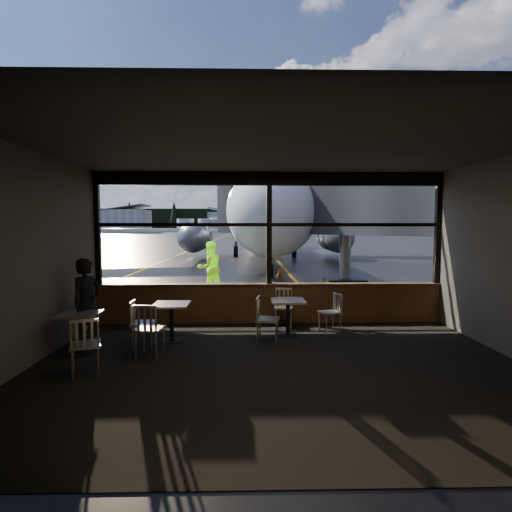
{
  "coord_description": "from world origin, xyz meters",
  "views": [
    {
      "loc": [
        -0.51,
        -9.24,
        2.26
      ],
      "look_at": [
        -0.28,
        1.0,
        1.5
      ],
      "focal_mm": 28.0,
      "sensor_mm": 36.0,
      "label": 1
    }
  ],
  "objects_px": {
    "chair_mid_s": "(150,329)",
    "cone_nose": "(280,271)",
    "cafe_table_mid": "(172,323)",
    "chair_mid_w": "(143,324)",
    "chair_near_e": "(330,313)",
    "passenger": "(87,303)",
    "jet_bridge": "(358,226)",
    "chair_near_w": "(268,320)",
    "cafe_table_near": "(288,318)",
    "chair_left_s": "(85,345)",
    "ground_crew": "(210,268)",
    "airliner": "(265,185)",
    "cafe_table_left": "(79,334)",
    "chair_near_n": "(284,308)"
  },
  "relations": [
    {
      "from": "airliner",
      "to": "passenger",
      "type": "distance_m",
      "value": 22.52
    },
    {
      "from": "cafe_table_mid",
      "to": "cone_nose",
      "type": "relative_size",
      "value": 1.71
    },
    {
      "from": "cafe_table_near",
      "to": "chair_mid_s",
      "type": "height_order",
      "value": "chair_mid_s"
    },
    {
      "from": "ground_crew",
      "to": "jet_bridge",
      "type": "bearing_deg",
      "value": 165.5
    },
    {
      "from": "cafe_table_mid",
      "to": "cafe_table_near",
      "type": "bearing_deg",
      "value": 9.08
    },
    {
      "from": "airliner",
      "to": "cafe_table_mid",
      "type": "bearing_deg",
      "value": -96.09
    },
    {
      "from": "chair_mid_s",
      "to": "cone_nose",
      "type": "xyz_separation_m",
      "value": [
        3.2,
        11.17,
        -0.25
      ]
    },
    {
      "from": "chair_near_e",
      "to": "passenger",
      "type": "distance_m",
      "value": 4.83
    },
    {
      "from": "passenger",
      "to": "ground_crew",
      "type": "relative_size",
      "value": 0.95
    },
    {
      "from": "chair_left_s",
      "to": "ground_crew",
      "type": "distance_m",
      "value": 7.32
    },
    {
      "from": "chair_mid_w",
      "to": "passenger",
      "type": "height_order",
      "value": "passenger"
    },
    {
      "from": "jet_bridge",
      "to": "ground_crew",
      "type": "bearing_deg",
      "value": -163.99
    },
    {
      "from": "jet_bridge",
      "to": "chair_near_e",
      "type": "height_order",
      "value": "jet_bridge"
    },
    {
      "from": "airliner",
      "to": "chair_near_e",
      "type": "distance_m",
      "value": 21.3
    },
    {
      "from": "cafe_table_left",
      "to": "airliner",
      "type": "bearing_deg",
      "value": 79.03
    },
    {
      "from": "airliner",
      "to": "chair_left_s",
      "type": "distance_m",
      "value": 23.84
    },
    {
      "from": "cafe_table_near",
      "to": "airliner",
      "type": "bearing_deg",
      "value": 88.71
    },
    {
      "from": "jet_bridge",
      "to": "ground_crew",
      "type": "xyz_separation_m",
      "value": [
        -5.36,
        -1.54,
        -1.41
      ]
    },
    {
      "from": "cone_nose",
      "to": "cafe_table_near",
      "type": "bearing_deg",
      "value": -93.8
    },
    {
      "from": "chair_mid_w",
      "to": "chair_left_s",
      "type": "relative_size",
      "value": 0.97
    },
    {
      "from": "passenger",
      "to": "cone_nose",
      "type": "xyz_separation_m",
      "value": [
        4.47,
        10.66,
        -0.62
      ]
    },
    {
      "from": "chair_near_e",
      "to": "chair_mid_s",
      "type": "height_order",
      "value": "chair_mid_s"
    },
    {
      "from": "jet_bridge",
      "to": "chair_near_w",
      "type": "bearing_deg",
      "value": -117.46
    },
    {
      "from": "chair_near_e",
      "to": "cone_nose",
      "type": "relative_size",
      "value": 1.93
    },
    {
      "from": "chair_near_e",
      "to": "chair_near_w",
      "type": "height_order",
      "value": "chair_near_w"
    },
    {
      "from": "airliner",
      "to": "chair_mid_s",
      "type": "bearing_deg",
      "value": -96.35
    },
    {
      "from": "cafe_table_mid",
      "to": "chair_near_w",
      "type": "height_order",
      "value": "chair_near_w"
    },
    {
      "from": "airliner",
      "to": "chair_near_n",
      "type": "height_order",
      "value": "airliner"
    },
    {
      "from": "chair_near_e",
      "to": "ground_crew",
      "type": "bearing_deg",
      "value": 15.11
    },
    {
      "from": "chair_mid_w",
      "to": "chair_mid_s",
      "type": "bearing_deg",
      "value": 21.45
    },
    {
      "from": "chair_near_w",
      "to": "chair_near_n",
      "type": "xyz_separation_m",
      "value": [
        0.42,
        1.24,
        -0.02
      ]
    },
    {
      "from": "jet_bridge",
      "to": "passenger",
      "type": "xyz_separation_m",
      "value": [
        -7.08,
        -7.37,
        -1.45
      ]
    },
    {
      "from": "cafe_table_left",
      "to": "chair_mid_s",
      "type": "height_order",
      "value": "chair_mid_s"
    },
    {
      "from": "chair_near_n",
      "to": "chair_near_e",
      "type": "bearing_deg",
      "value": 156.2
    },
    {
      "from": "jet_bridge",
      "to": "passenger",
      "type": "relative_size",
      "value": 6.27
    },
    {
      "from": "cafe_table_left",
      "to": "chair_near_n",
      "type": "distance_m",
      "value": 4.21
    },
    {
      "from": "cafe_table_mid",
      "to": "chair_mid_w",
      "type": "distance_m",
      "value": 0.57
    },
    {
      "from": "jet_bridge",
      "to": "chair_near_w",
      "type": "xyz_separation_m",
      "value": [
        -3.71,
        -7.14,
        -1.84
      ]
    },
    {
      "from": "ground_crew",
      "to": "cone_nose",
      "type": "distance_m",
      "value": 5.59
    },
    {
      "from": "cafe_table_mid",
      "to": "chair_near_n",
      "type": "bearing_deg",
      "value": 25.85
    },
    {
      "from": "chair_near_w",
      "to": "ground_crew",
      "type": "height_order",
      "value": "ground_crew"
    },
    {
      "from": "cafe_table_left",
      "to": "chair_mid_s",
      "type": "relative_size",
      "value": 0.77
    },
    {
      "from": "cafe_table_near",
      "to": "passenger",
      "type": "bearing_deg",
      "value": -169.2
    },
    {
      "from": "cafe_table_near",
      "to": "cone_nose",
      "type": "bearing_deg",
      "value": 86.2
    },
    {
      "from": "cafe_table_near",
      "to": "chair_mid_s",
      "type": "distance_m",
      "value": 2.83
    },
    {
      "from": "cafe_table_near",
      "to": "chair_left_s",
      "type": "distance_m",
      "value": 3.92
    },
    {
      "from": "cafe_table_mid",
      "to": "ground_crew",
      "type": "xyz_separation_m",
      "value": [
        0.24,
        5.48,
        0.5
      ]
    },
    {
      "from": "cafe_table_near",
      "to": "chair_mid_w",
      "type": "distance_m",
      "value": 2.87
    },
    {
      "from": "chair_near_n",
      "to": "airliner",
      "type": "bearing_deg",
      "value": -85.05
    },
    {
      "from": "cafe_table_mid",
      "to": "cafe_table_left",
      "type": "xyz_separation_m",
      "value": [
        -1.48,
        -0.75,
        -0.01
      ]
    }
  ]
}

